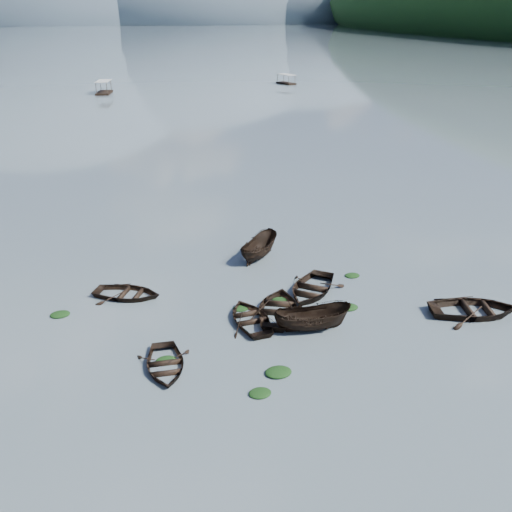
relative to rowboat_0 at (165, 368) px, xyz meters
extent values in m
plane|color=#4F5C63|center=(6.69, -4.74, 0.00)|extent=(2400.00, 2400.00, 0.00)
ellipsoid|color=#475666|center=(-53.31, 895.26, 0.00)|extent=(520.00, 520.00, 340.00)
ellipsoid|color=#475666|center=(146.69, 895.26, 0.00)|extent=(520.00, 520.00, 260.00)
ellipsoid|color=#475666|center=(326.69, 895.26, 0.00)|extent=(520.00, 520.00, 220.00)
imported|color=black|center=(0.00, 0.00, 0.00)|extent=(3.01, 4.02, 0.79)
imported|color=black|center=(6.92, 3.58, 0.00)|extent=(4.95, 5.58, 0.96)
imported|color=black|center=(8.06, 1.36, 0.00)|extent=(4.36, 2.07, 1.62)
imported|color=black|center=(5.16, 3.05, 0.00)|extent=(3.12, 4.22, 0.84)
imported|color=black|center=(17.41, 0.32, 0.00)|extent=(5.76, 4.75, 1.04)
imported|color=black|center=(-1.09, 8.02, 0.00)|extent=(4.95, 4.46, 0.84)
imported|color=black|center=(9.64, 5.47, 0.00)|extent=(5.62, 5.75, 0.97)
imported|color=black|center=(8.14, 11.48, 0.00)|extent=(4.09, 4.25, 1.66)
ellipsoid|color=black|center=(3.77, -3.22, 0.00)|extent=(1.03, 0.84, 0.22)
ellipsoid|color=black|center=(0.13, 0.55, 0.00)|extent=(1.01, 0.81, 0.22)
ellipsoid|color=black|center=(5.05, -1.97, 0.00)|extent=(1.28, 1.02, 0.28)
ellipsoid|color=black|center=(7.42, 4.88, 0.00)|extent=(0.96, 0.81, 0.21)
ellipsoid|color=black|center=(10.95, 2.95, 0.00)|extent=(1.14, 0.90, 0.24)
ellipsoid|color=black|center=(-4.90, 6.80, 0.00)|extent=(1.10, 0.89, 0.23)
ellipsoid|color=black|center=(5.00, 4.62, 0.00)|extent=(0.92, 0.77, 0.19)
ellipsoid|color=black|center=(13.01, 6.80, 0.00)|extent=(0.99, 0.79, 0.22)
camera|label=1|loc=(-2.34, -23.15, 15.73)|focal=40.00mm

